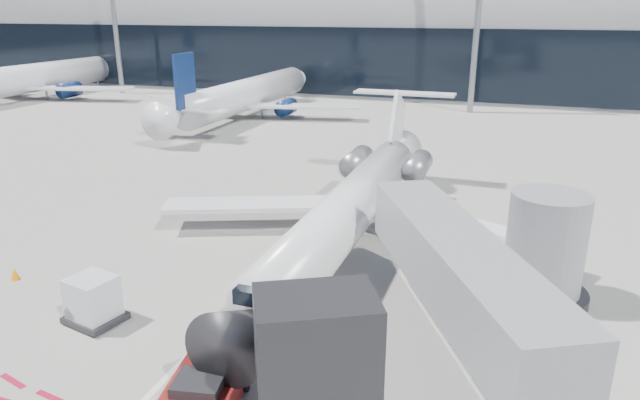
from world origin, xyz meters
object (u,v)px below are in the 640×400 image
(regional_jet, at_px, (355,202))
(pushback_tug, at_px, (203,394))
(uld_container, at_px, (93,300))
(ramp_worker, at_px, (212,374))

(regional_jet, relative_size, pushback_tug, 5.12)
(regional_jet, relative_size, uld_container, 11.51)
(regional_jet, bearing_deg, pushback_tug, -92.99)
(ramp_worker, bearing_deg, regional_jet, -125.81)
(regional_jet, xyz_separation_m, ramp_worker, (-0.84, -13.79, -1.49))
(regional_jet, bearing_deg, ramp_worker, -93.48)
(ramp_worker, bearing_deg, uld_container, -52.94)
(pushback_tug, xyz_separation_m, uld_container, (-6.81, 3.25, 0.36))
(pushback_tug, height_order, ramp_worker, ramp_worker)
(uld_container, bearing_deg, ramp_worker, -8.75)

